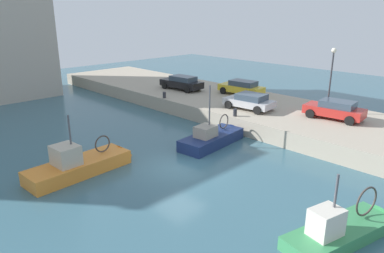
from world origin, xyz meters
name	(u,v)px	position (x,y,z in m)	size (l,w,h in m)	color
water_surface	(179,168)	(0.00, 0.00, 0.00)	(80.00, 80.00, 0.00)	#386070
quay_wall	(289,118)	(11.50, 0.00, 0.60)	(9.00, 56.00, 1.20)	#ADA08C
fishing_boat_orange	(85,169)	(-4.07, 3.38, 0.14)	(6.61, 2.22, 4.27)	orange
fishing_boat_green	(345,234)	(0.36, -9.42, 0.14)	(6.07, 2.84, 3.68)	#388951
fishing_boat_navy	(215,142)	(4.47, 1.36, 0.10)	(5.93, 2.38, 4.92)	navy
parked_car_black	(182,82)	(10.90, 11.56, 1.90)	(2.18, 4.52, 1.34)	black
parked_car_silver	(250,101)	(9.69, 2.46, 1.85)	(2.35, 3.97, 1.25)	#B7B7BC
parked_car_red	(335,109)	(11.88, -3.37, 1.90)	(2.27, 4.18, 1.35)	red
parked_car_yellow	(242,87)	(13.24, 6.07, 1.89)	(2.14, 4.30, 1.33)	gold
mooring_bollard_mid	(235,113)	(7.35, 2.00, 1.48)	(0.28, 0.28, 0.55)	#2D2D33
mooring_bollard_north	(164,95)	(7.35, 10.00, 1.48)	(0.28, 0.28, 0.55)	#2D2D33
quay_streetlamp	(332,70)	(13.00, -2.28, 4.45)	(0.36, 0.36, 4.83)	#38383D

